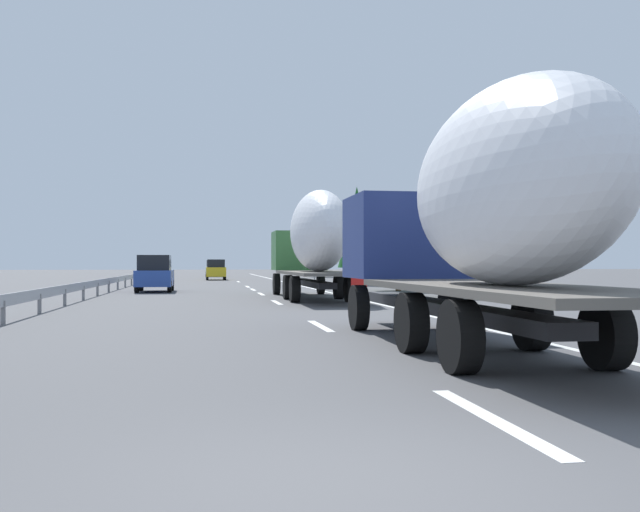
{
  "coord_description": "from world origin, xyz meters",
  "views": [
    {
      "loc": [
        -4.83,
        1.02,
        1.54
      ],
      "look_at": [
        25.17,
        -3.79,
        1.84
      ],
      "focal_mm": 40.73,
      "sensor_mm": 36.0,
      "label": 1
    }
  ],
  "objects": [
    {
      "name": "ground_plane",
      "position": [
        40.0,
        0.0,
        0.0
      ],
      "size": [
        260.0,
        260.0,
        0.0
      ],
      "primitive_type": "plane",
      "color": "#4C4C4F"
    },
    {
      "name": "lane_stripe_0",
      "position": [
        2.0,
        -1.8,
        0.0
      ],
      "size": [
        3.2,
        0.2,
        0.01
      ],
      "primitive_type": "cube",
      "color": "white",
      "rests_on": "ground_plane"
    },
    {
      "name": "lane_stripe_1",
      "position": [
        12.73,
        -1.8,
        0.0
      ],
      "size": [
        3.2,
        0.2,
        0.01
      ],
      "primitive_type": "cube",
      "color": "white",
      "rests_on": "ground_plane"
    },
    {
      "name": "lane_stripe_2",
      "position": [
        23.53,
        -1.8,
        0.0
      ],
      "size": [
        3.2,
        0.2,
        0.01
      ],
      "primitive_type": "cube",
      "color": "white",
      "rests_on": "ground_plane"
    },
    {
      "name": "lane_stripe_3",
      "position": [
        31.34,
        -1.8,
        0.0
      ],
      "size": [
        3.2,
        0.2,
        0.01
      ],
      "primitive_type": "cube",
      "color": "white",
      "rests_on": "ground_plane"
    },
    {
      "name": "lane_stripe_4",
      "position": [
        37.43,
        -1.8,
        0.0
      ],
      "size": [
        3.2,
        0.2,
        0.01
      ],
      "primitive_type": "cube",
      "color": "white",
      "rests_on": "ground_plane"
    },
    {
      "name": "lane_stripe_5",
      "position": [
        42.69,
        -1.8,
        0.0
      ],
      "size": [
        3.2,
        0.2,
        0.01
      ],
      "primitive_type": "cube",
      "color": "white",
      "rests_on": "ground_plane"
    },
    {
      "name": "lane_stripe_6",
      "position": [
        55.51,
        -1.8,
        0.0
      ],
      "size": [
        3.2,
        0.2,
        0.01
      ],
      "primitive_type": "cube",
      "color": "white",
      "rests_on": "ground_plane"
    },
    {
      "name": "edge_line_right",
      "position": [
        45.0,
        -5.5,
        0.0
      ],
      "size": [
        110.0,
        0.2,
        0.01
      ],
      "primitive_type": "cube",
      "color": "white",
      "rests_on": "ground_plane"
    },
    {
      "name": "truck_lead",
      "position": [
        25.59,
        -3.6,
        2.52
      ],
      "size": [
        13.45,
        2.55,
        4.51
      ],
      "color": "#387038",
      "rests_on": "ground_plane"
    },
    {
      "name": "truck_trailing",
      "position": [
        6.95,
        -3.6,
        2.44
      ],
      "size": [
        12.05,
        2.55,
        4.3
      ],
      "color": "navy",
      "rests_on": "ground_plane"
    },
    {
      "name": "car_blue_sedan",
      "position": [
        35.0,
        3.62,
        0.98
      ],
      "size": [
        4.39,
        1.89,
        1.97
      ],
      "color": "#28479E",
      "rests_on": "ground_plane"
    },
    {
      "name": "car_white_van",
      "position": [
        78.5,
        -0.08,
        0.94
      ],
      "size": [
        4.54,
        1.82,
        1.88
      ],
      "color": "white",
      "rests_on": "ground_plane"
    },
    {
      "name": "car_yellow_coupe",
      "position": [
        62.45,
        -0.07,
        0.94
      ],
      "size": [
        4.06,
        1.79,
        1.87
      ],
      "color": "gold",
      "rests_on": "ground_plane"
    },
    {
      "name": "road_sign",
      "position": [
        45.8,
        -6.7,
        2.05
      ],
      "size": [
        0.1,
        0.9,
        2.95
      ],
      "color": "gray",
      "rests_on": "ground_plane"
    },
    {
      "name": "tree_0",
      "position": [
        44.99,
        -12.61,
        3.01
      ],
      "size": [
        2.81,
        2.81,
        4.82
      ],
      "color": "#472D19",
      "rests_on": "ground_plane"
    },
    {
      "name": "tree_1",
      "position": [
        73.7,
        -11.67,
        3.44
      ],
      "size": [
        3.39,
        3.39,
        5.48
      ],
      "color": "#472D19",
      "rests_on": "ground_plane"
    },
    {
      "name": "tree_2",
      "position": [
        26.48,
        -10.94,
        3.59
      ],
      "size": [
        3.98,
        3.98,
        5.85
      ],
      "color": "#472D19",
      "rests_on": "ground_plane"
    },
    {
      "name": "tree_3",
      "position": [
        45.03,
        -9.6,
        4.07
      ],
      "size": [
        2.69,
        2.69,
        6.94
      ],
      "color": "#472D19",
      "rests_on": "ground_plane"
    },
    {
      "name": "tree_4",
      "position": [
        34.49,
        -9.73,
        3.53
      ],
      "size": [
        3.73,
        3.73,
        5.57
      ],
      "color": "#472D19",
      "rests_on": "ground_plane"
    },
    {
      "name": "guardrail_median",
      "position": [
        43.0,
        6.0,
        0.58
      ],
      "size": [
        94.0,
        0.1,
        0.76
      ],
      "color": "#9EA0A5",
      "rests_on": "ground_plane"
    }
  ]
}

